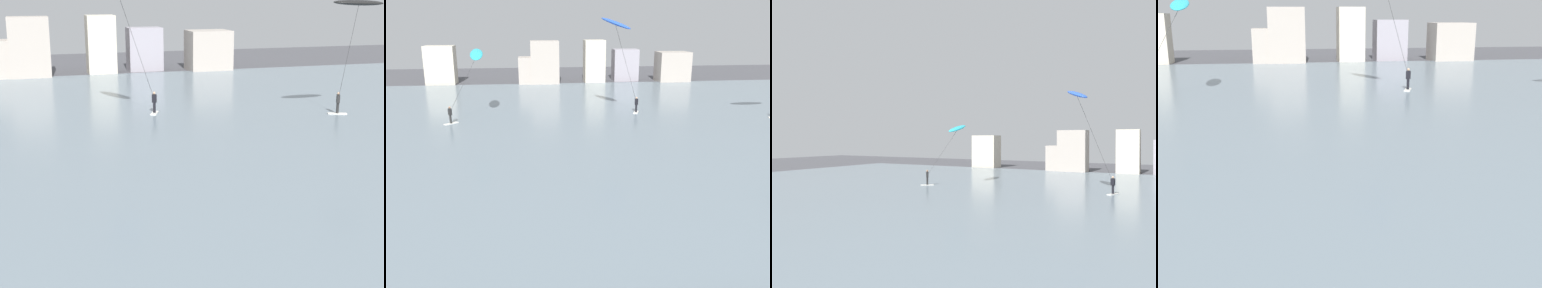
# 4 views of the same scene
# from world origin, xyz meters

# --- Properties ---
(water_bay) EXTENTS (84.00, 52.00, 0.10)m
(water_bay) POSITION_xyz_m (0.00, 30.23, 0.05)
(water_bay) COLOR slate
(water_bay) RESTS_ON ground
(far_shore_buildings) EXTENTS (40.67, 5.23, 6.50)m
(far_shore_buildings) POSITION_xyz_m (1.17, 57.54, 2.68)
(far_shore_buildings) COLOR beige
(far_shore_buildings) RESTS_ON ground
(kitesurfer_cyan) EXTENTS (3.92, 4.72, 6.74)m
(kitesurfer_cyan) POSITION_xyz_m (-10.00, 33.45, 5.86)
(kitesurfer_cyan) COLOR silver
(kitesurfer_cyan) RESTS_ON water_bay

